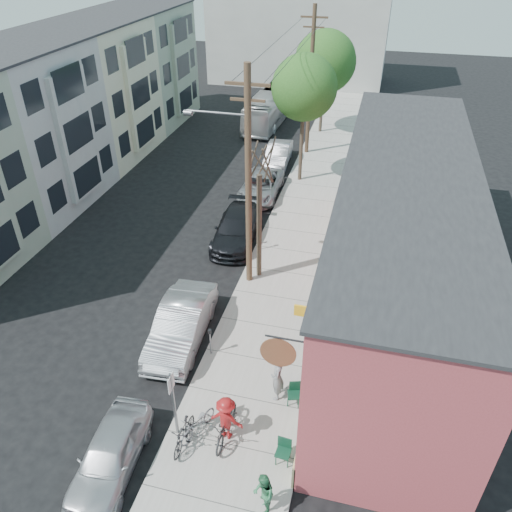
% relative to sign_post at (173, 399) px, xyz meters
% --- Properties ---
extents(ground, '(120.00, 120.00, 0.00)m').
position_rel_sign_post_xyz_m(ground, '(-2.35, 3.98, -1.83)').
color(ground, black).
extents(sidewalk, '(4.50, 58.00, 0.15)m').
position_rel_sign_post_xyz_m(sidewalk, '(1.90, 14.98, -1.76)').
color(sidewalk, '#ACA79F').
rests_on(sidewalk, ground).
extents(cafe_building, '(6.60, 20.20, 6.61)m').
position_rel_sign_post_xyz_m(cafe_building, '(6.64, 8.97, 1.47)').
color(cafe_building, '#AD4047').
rests_on(cafe_building, ground).
extents(apartment_row, '(6.30, 32.00, 9.00)m').
position_rel_sign_post_xyz_m(apartment_row, '(-14.20, 17.98, 2.67)').
color(apartment_row, '#9BA88E').
rests_on(apartment_row, ground).
extents(end_cap_building, '(18.00, 8.00, 12.00)m').
position_rel_sign_post_xyz_m(end_cap_building, '(-4.35, 45.98, 4.17)').
color(end_cap_building, '#B2B2AD').
rests_on(end_cap_building, ground).
extents(sign_post, '(0.07, 0.45, 2.80)m').
position_rel_sign_post_xyz_m(sign_post, '(0.00, 0.00, 0.00)').
color(sign_post, slate).
rests_on(sign_post, sidewalk).
extents(parking_meter_near, '(0.14, 0.14, 1.24)m').
position_rel_sign_post_xyz_m(parking_meter_near, '(-0.10, 3.81, -0.85)').
color(parking_meter_near, slate).
rests_on(parking_meter_near, sidewalk).
extents(parking_meter_far, '(0.14, 0.14, 1.24)m').
position_rel_sign_post_xyz_m(parking_meter_far, '(-0.10, 11.62, -0.85)').
color(parking_meter_far, slate).
rests_on(parking_meter_far, sidewalk).
extents(utility_pole_near, '(3.57, 0.28, 10.00)m').
position_rel_sign_post_xyz_m(utility_pole_near, '(0.04, 8.97, 3.58)').
color(utility_pole_near, '#503A28').
rests_on(utility_pole_near, sidewalk).
extents(utility_pole_far, '(1.80, 0.28, 10.00)m').
position_rel_sign_post_xyz_m(utility_pole_far, '(0.10, 25.55, 3.51)').
color(utility_pole_far, '#503A28').
rests_on(utility_pole_far, sidewalk).
extents(tree_bare, '(0.24, 0.24, 5.27)m').
position_rel_sign_post_xyz_m(tree_bare, '(0.45, 9.50, 0.95)').
color(tree_bare, '#44392C').
rests_on(tree_bare, sidewalk).
extents(tree_leafy_mid, '(4.00, 4.00, 8.02)m').
position_rel_sign_post_xyz_m(tree_leafy_mid, '(0.45, 20.68, 4.32)').
color(tree_leafy_mid, '#44392C').
rests_on(tree_leafy_mid, sidewalk).
extents(tree_leafy_far, '(4.72, 4.72, 7.82)m').
position_rel_sign_post_xyz_m(tree_leafy_far, '(0.45, 30.21, 3.76)').
color(tree_leafy_far, '#44392C').
rests_on(tree_leafy_far, sidewalk).
extents(patio_chair_a, '(0.63, 0.63, 0.88)m').
position_rel_sign_post_xyz_m(patio_chair_a, '(3.57, 2.18, -1.24)').
color(patio_chair_a, '#103B28').
rests_on(patio_chair_a, sidewalk).
extents(patio_chair_b, '(0.54, 0.54, 0.88)m').
position_rel_sign_post_xyz_m(patio_chair_b, '(3.66, -0.18, -1.24)').
color(patio_chair_b, '#103B28').
rests_on(patio_chair_b, sidewalk).
extents(patron_grey, '(0.57, 0.77, 1.93)m').
position_rel_sign_post_xyz_m(patron_grey, '(2.91, 2.33, -0.72)').
color(patron_grey, gray).
rests_on(patron_grey, sidewalk).
extents(patron_green, '(0.76, 0.87, 1.52)m').
position_rel_sign_post_xyz_m(patron_green, '(3.42, -1.86, -0.92)').
color(patron_green, '#2F774B').
rests_on(patron_green, sidewalk).
extents(cyclist, '(1.18, 0.75, 1.74)m').
position_rel_sign_post_xyz_m(cyclist, '(1.65, 0.29, -0.81)').
color(cyclist, maroon).
rests_on(cyclist, sidewalk).
extents(cyclist_bike, '(0.74, 2.05, 1.07)m').
position_rel_sign_post_xyz_m(cyclist_bike, '(1.65, 0.29, -1.15)').
color(cyclist_bike, black).
rests_on(cyclist_bike, sidewalk).
extents(parked_bike_a, '(0.53, 1.68, 1.00)m').
position_rel_sign_post_xyz_m(parked_bike_a, '(0.40, -0.35, -1.18)').
color(parked_bike_a, black).
rests_on(parked_bike_a, sidewalk).
extents(parked_bike_b, '(1.15, 1.79, 0.89)m').
position_rel_sign_post_xyz_m(parked_bike_b, '(0.69, 0.17, -1.24)').
color(parked_bike_b, slate).
rests_on(parked_bike_b, sidewalk).
extents(car_0, '(1.95, 4.17, 1.38)m').
position_rel_sign_post_xyz_m(car_0, '(-1.55, -1.64, -1.14)').
color(car_0, '#B5B7BE').
rests_on(car_0, ground).
extents(car_1, '(2.12, 5.22, 1.69)m').
position_rel_sign_post_xyz_m(car_1, '(-1.55, 4.42, -0.99)').
color(car_1, '#B6B8BF').
rests_on(car_1, ground).
extents(car_2, '(2.55, 5.35, 1.51)m').
position_rel_sign_post_xyz_m(car_2, '(-1.55, 12.43, -1.08)').
color(car_2, black).
rests_on(car_2, ground).
extents(car_3, '(2.37, 4.95, 1.36)m').
position_rel_sign_post_xyz_m(car_3, '(-1.55, 17.97, -1.15)').
color(car_3, '#9B9DA3').
rests_on(car_3, ground).
extents(car_4, '(1.76, 4.49, 1.45)m').
position_rel_sign_post_xyz_m(car_4, '(-1.55, 23.13, -1.11)').
color(car_4, '#9B9BA2').
rests_on(car_4, ground).
extents(bus, '(2.68, 9.74, 2.69)m').
position_rel_sign_post_xyz_m(bus, '(-4.09, 31.59, -0.49)').
color(bus, silver).
rests_on(bus, ground).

